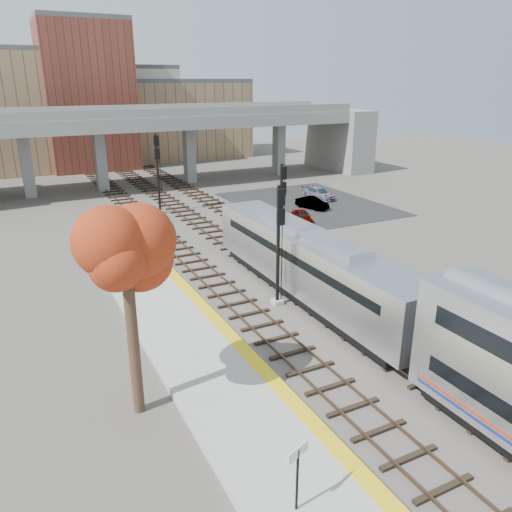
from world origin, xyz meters
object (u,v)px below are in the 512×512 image
signal_mast_mid (281,213)px  car_a (302,217)px  signal_mast_near (279,248)px  car_b (312,203)px  locomotive (309,263)px  tree (125,250)px  signal_mast_far (158,174)px  car_c (319,193)px

signal_mast_mid → car_a: size_ratio=2.01×
signal_mast_near → car_a: (10.59, 14.36, -2.91)m
signal_mast_near → car_b: bearing=52.2°
locomotive → tree: bearing=-152.6°
signal_mast_far → car_b: signal_mast_far is taller
signal_mast_mid → signal_mast_far: (-4.10, 16.92, 0.48)m
car_a → signal_mast_mid: bearing=-115.2°
locomotive → signal_mast_near: bearing=179.7°
signal_mast_mid → car_b: 15.74m
signal_mast_near → signal_mast_far: (0.00, 23.82, 0.41)m
signal_mast_mid → tree: 19.36m
car_c → tree: bearing=-143.5°
tree → car_c: 39.61m
locomotive → car_c: bearing=55.0°
signal_mast_near → signal_mast_mid: 8.03m
car_a → car_c: (6.85, 7.57, 0.01)m
signal_mast_mid → signal_mast_far: signal_mast_far is taller
car_a → car_b: size_ratio=0.97×
signal_mast_far → car_c: bearing=-6.2°
car_b → signal_mast_far: bearing=141.2°
signal_mast_near → car_a: bearing=53.6°
locomotive → signal_mast_far: 23.98m
signal_mast_mid → signal_mast_far: 17.42m
car_a → car_b: (3.75, 4.15, -0.00)m
car_c → locomotive: bearing=-134.3°
locomotive → signal_mast_mid: size_ratio=2.72×
signal_mast_near → signal_mast_mid: bearing=59.3°
locomotive → tree: 14.13m
tree → car_c: (27.24, 28.10, -6.14)m
locomotive → signal_mast_mid: (2.00, 6.91, 1.18)m
tree → car_b: tree is taller
car_b → locomotive: bearing=-141.9°
signal_mast_mid → signal_mast_near: bearing=-120.7°
locomotive → car_c: (15.34, 21.94, -1.63)m
signal_mast_near → tree: 12.02m
locomotive → car_b: (12.24, 18.52, -1.65)m
car_b → signal_mast_near: bearing=-146.3°
car_b → car_c: 4.62m
car_a → car_b: car_a is taller
tree → car_b: bearing=45.6°
signal_mast_mid → car_a: (6.49, 7.46, -2.83)m
signal_mast_near → car_c: size_ratio=1.70×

